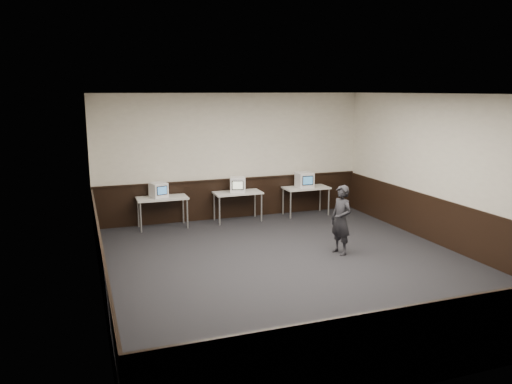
% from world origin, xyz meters
% --- Properties ---
extents(floor, '(8.00, 8.00, 0.00)m').
position_xyz_m(floor, '(0.00, 0.00, 0.00)').
color(floor, black).
rests_on(floor, ground).
extents(ceiling, '(8.00, 8.00, 0.00)m').
position_xyz_m(ceiling, '(0.00, 0.00, 3.20)').
color(ceiling, white).
rests_on(ceiling, back_wall).
extents(back_wall, '(7.00, 0.00, 7.00)m').
position_xyz_m(back_wall, '(0.00, 4.00, 1.60)').
color(back_wall, beige).
rests_on(back_wall, ground).
extents(front_wall, '(7.00, 0.00, 7.00)m').
position_xyz_m(front_wall, '(0.00, -4.00, 1.60)').
color(front_wall, beige).
rests_on(front_wall, ground).
extents(left_wall, '(0.00, 8.00, 8.00)m').
position_xyz_m(left_wall, '(-3.50, 0.00, 1.60)').
color(left_wall, beige).
rests_on(left_wall, ground).
extents(right_wall, '(0.00, 8.00, 8.00)m').
position_xyz_m(right_wall, '(3.50, 0.00, 1.60)').
color(right_wall, beige).
rests_on(right_wall, ground).
extents(wainscot_back, '(6.98, 0.04, 1.00)m').
position_xyz_m(wainscot_back, '(0.00, 3.98, 0.50)').
color(wainscot_back, black).
rests_on(wainscot_back, back_wall).
extents(wainscot_front, '(6.98, 0.04, 1.00)m').
position_xyz_m(wainscot_front, '(0.00, -3.98, 0.50)').
color(wainscot_front, black).
rests_on(wainscot_front, front_wall).
extents(wainscot_left, '(0.04, 7.98, 1.00)m').
position_xyz_m(wainscot_left, '(-3.48, 0.00, 0.50)').
color(wainscot_left, black).
rests_on(wainscot_left, left_wall).
extents(wainscot_right, '(0.04, 7.98, 1.00)m').
position_xyz_m(wainscot_right, '(3.48, 0.00, 0.50)').
color(wainscot_right, black).
rests_on(wainscot_right, right_wall).
extents(wainscot_rail, '(6.98, 0.06, 0.04)m').
position_xyz_m(wainscot_rail, '(0.00, 3.96, 1.02)').
color(wainscot_rail, black).
rests_on(wainscot_rail, wainscot_back).
extents(desk_left, '(1.20, 0.60, 0.75)m').
position_xyz_m(desk_left, '(-1.90, 3.60, 0.68)').
color(desk_left, silver).
rests_on(desk_left, ground).
extents(desk_center, '(1.20, 0.60, 0.75)m').
position_xyz_m(desk_center, '(0.00, 3.60, 0.68)').
color(desk_center, silver).
rests_on(desk_center, ground).
extents(desk_right, '(1.20, 0.60, 0.75)m').
position_xyz_m(desk_right, '(1.90, 3.60, 0.68)').
color(desk_right, silver).
rests_on(desk_right, ground).
extents(emac_left, '(0.45, 0.46, 0.35)m').
position_xyz_m(emac_left, '(-1.97, 3.63, 0.93)').
color(emac_left, white).
rests_on(emac_left, desk_left).
extents(emac_center, '(0.49, 0.50, 0.38)m').
position_xyz_m(emac_center, '(0.01, 3.59, 0.94)').
color(emac_center, white).
rests_on(emac_center, desk_center).
extents(emac_right, '(0.41, 0.45, 0.40)m').
position_xyz_m(emac_right, '(1.84, 3.57, 0.95)').
color(emac_right, white).
rests_on(emac_right, desk_right).
extents(person, '(0.45, 0.58, 1.41)m').
position_xyz_m(person, '(1.18, 0.43, 0.71)').
color(person, black).
rests_on(person, ground).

